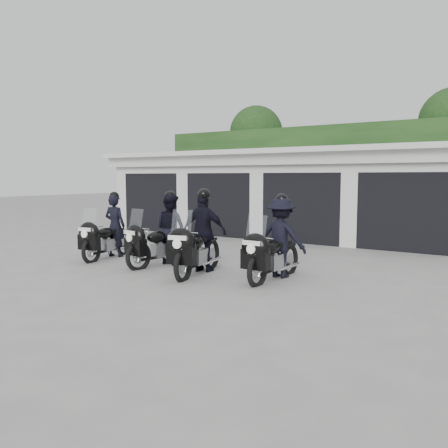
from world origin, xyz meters
The scene contains 7 objects.
ground centered at (0.00, 0.00, 0.00)m, with size 80.00×80.00×0.00m, color gray.
garage_block centered at (0.00, 8.06, 1.42)m, with size 16.40×6.80×2.96m.
background_vegetation centered at (0.37, 12.92, 2.77)m, with size 20.00×3.90×5.80m.
police_bike_a centered at (-2.93, 0.25, 0.69)m, with size 0.80×1.99×1.75m.
police_bike_b centered at (-1.13, 0.36, 0.76)m, with size 0.91×2.06×1.80m.
police_bike_c centered at (0.14, 0.05, 0.80)m, with size 1.12×2.14×1.88m.
police_bike_d centered at (1.77, 0.48, 0.76)m, with size 1.08×2.05×1.79m.
Camera 1 is at (6.16, -8.08, 2.08)m, focal length 38.00 mm.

